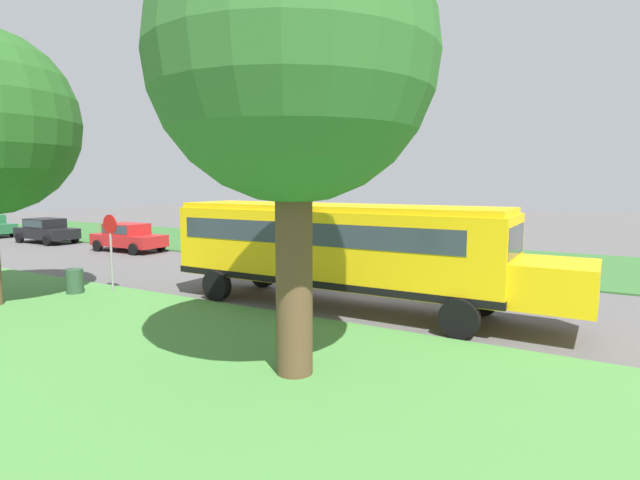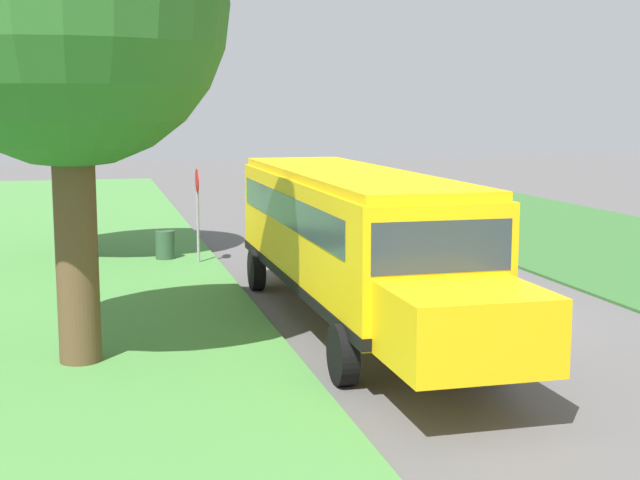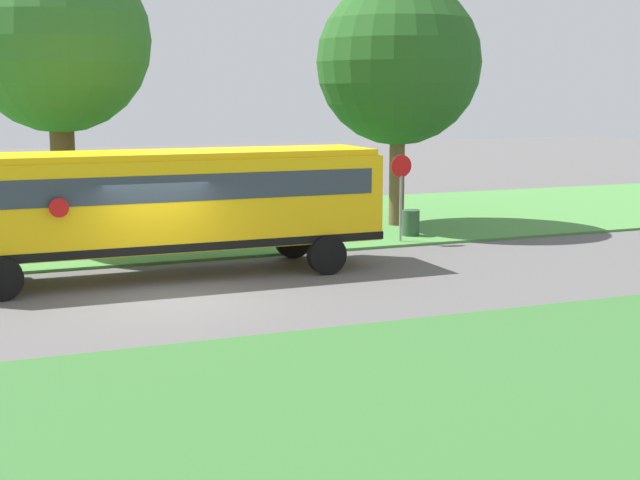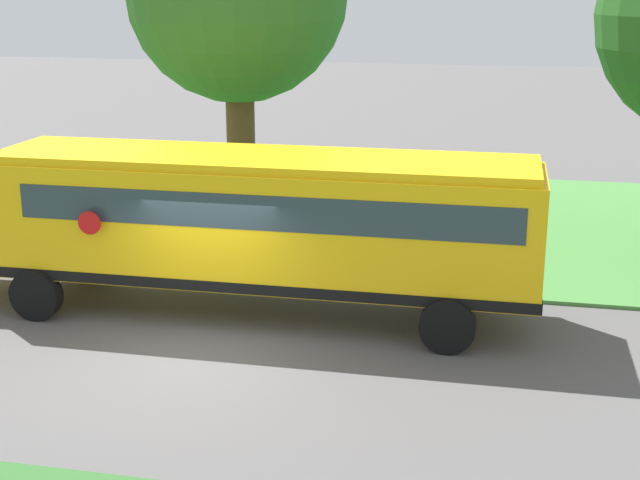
{
  "view_description": "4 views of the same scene",
  "coord_description": "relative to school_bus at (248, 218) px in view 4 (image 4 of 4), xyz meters",
  "views": [
    {
      "loc": [
        -15.7,
        -6.62,
        3.83
      ],
      "look_at": [
        -0.32,
        2.35,
        1.77
      ],
      "focal_mm": 28.0,
      "sensor_mm": 36.0,
      "label": 1
    },
    {
      "loc": [
        -7.38,
        -16.93,
        4.41
      ],
      "look_at": [
        -2.15,
        3.76,
        1.27
      ],
      "focal_mm": 50.0,
      "sensor_mm": 36.0,
      "label": 2
    },
    {
      "loc": [
        19.56,
        -4.25,
        4.58
      ],
      "look_at": [
        0.08,
        3.65,
        1.11
      ],
      "focal_mm": 50.0,
      "sensor_mm": 36.0,
      "label": 3
    },
    {
      "loc": [
        13.58,
        5.14,
        6.26
      ],
      "look_at": [
        -1.44,
        1.98,
        1.84
      ],
      "focal_mm": 50.0,
      "sensor_mm": 36.0,
      "label": 4
    }
  ],
  "objects": [
    {
      "name": "grass_verge",
      "position": [
        -7.63,
        -0.36,
        -1.88
      ],
      "size": [
        12.0,
        80.0,
        0.08
      ],
      "primitive_type": "cube",
      "color": "#47843D",
      "rests_on": "ground"
    },
    {
      "name": "ground_plane",
      "position": [
        2.37,
        -0.36,
        -1.92
      ],
      "size": [
        120.0,
        120.0,
        0.0
      ],
      "primitive_type": "plane",
      "color": "#565454"
    },
    {
      "name": "school_bus",
      "position": [
        0.0,
        0.0,
        0.0
      ],
      "size": [
        2.85,
        12.42,
        3.16
      ],
      "color": "yellow",
      "rests_on": "ground"
    }
  ]
}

